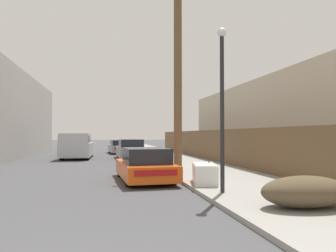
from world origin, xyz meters
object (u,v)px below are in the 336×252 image
parked_sports_car_red (145,166)px  car_parked_mid (131,150)px  car_parked_far (120,147)px  pickup_truck (77,146)px  utility_pole (178,69)px  discarded_fridge (205,174)px  brush_pile (305,192)px  street_lamp (222,97)px

parked_sports_car_red → car_parked_mid: bearing=84.9°
car_parked_far → pickup_truck: size_ratio=0.87×
utility_pole → parked_sports_car_red: bearing=-128.2°
car_parked_far → pickup_truck: pickup_truck is taller
discarded_fridge → pickup_truck: pickup_truck is taller
discarded_fridge → car_parked_mid: (-1.46, 13.65, 0.21)m
discarded_fridge → utility_pole: size_ratio=0.19×
brush_pile → utility_pole: bearing=98.1°
street_lamp → utility_pole: bearing=89.8°
brush_pile → car_parked_mid: bearing=98.4°
car_parked_far → street_lamp: (1.92, -22.35, 2.27)m
utility_pole → brush_pile: size_ratio=4.40×
utility_pole → street_lamp: (-0.02, -5.90, -1.95)m
discarded_fridge → street_lamp: 3.02m
parked_sports_car_red → brush_pile: (2.96, -5.79, -0.10)m
brush_pile → car_parked_far: bearing=97.2°
parked_sports_car_red → pickup_truck: size_ratio=0.81×
street_lamp → brush_pile: (1.17, -2.19, -2.39)m
car_parked_mid → utility_pole: (1.45, -9.55, 4.15)m
pickup_truck → utility_pole: utility_pole is taller
utility_pole → pickup_truck: bearing=117.9°
car_parked_mid → brush_pile: bearing=-83.4°
parked_sports_car_red → car_parked_far: (-0.13, 18.75, 0.02)m
discarded_fridge → parked_sports_car_red: size_ratio=0.40×
car_parked_far → street_lamp: bearing=-89.2°
brush_pile → pickup_truck: bearing=109.7°
utility_pole → street_lamp: 6.21m
parked_sports_car_red → utility_pole: (1.81, 2.30, 4.24)m
car_parked_mid → parked_sports_car_red: bearing=-93.5°
parked_sports_car_red → car_parked_far: car_parked_far is taller
car_parked_mid → street_lamp: size_ratio=0.93×
street_lamp → discarded_fridge: bearing=89.1°
pickup_truck → brush_pile: (6.51, -18.21, -0.45)m
parked_sports_car_red → car_parked_mid: 11.85m
car_parked_far → utility_pole: (1.94, -16.45, 4.22)m
utility_pole → street_lamp: size_ratio=1.95×
car_parked_far → discarded_fridge: bearing=-88.7°
car_parked_far → brush_pile: (3.09, -24.54, -0.12)m
car_parked_far → utility_pole: size_ratio=0.50×
discarded_fridge → brush_pile: bearing=-62.0°
street_lamp → brush_pile: 3.44m
car_parked_mid → utility_pole: bearing=-83.2°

